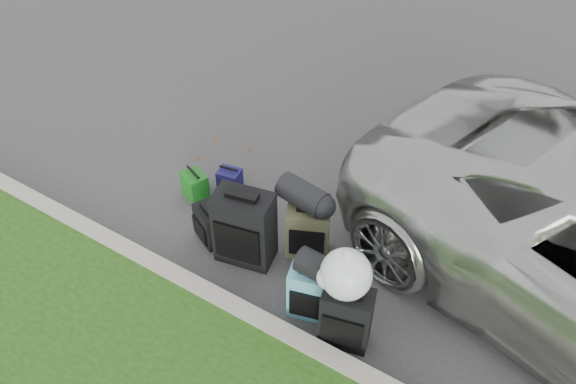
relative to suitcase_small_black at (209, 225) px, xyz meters
The scene contains 12 objects.
ground 0.84m from the suitcase_small_black, 26.22° to the left, with size 120.00×120.00×0.00m, color #383535.
curb 0.98m from the suitcase_small_black, 41.54° to the right, with size 120.00×0.18×0.15m, color #9E937F.
suitcase_small_black is the anchor object (origin of this frame).
suitcase_large_black_left 0.50m from the suitcase_small_black, ahead, with size 0.57×0.34×0.82m, color black.
suitcase_olive 1.04m from the suitcase_small_black, 23.14° to the left, with size 0.43×0.27×0.59m, color #3D3B25.
suitcase_teal 1.39m from the suitcase_small_black, 10.19° to the right, with size 0.39×0.23×0.56m, color teal.
suitcase_large_black_right 1.81m from the suitcase_small_black, 10.89° to the right, with size 0.43×0.26×0.65m, color black.
tote_green 0.73m from the suitcase_small_black, 140.59° to the left, with size 0.28×0.22×0.31m, color #176918.
tote_navy 0.83m from the suitcase_small_black, 111.23° to the left, with size 0.25×0.20×0.27m, color #1B1753.
duffel_left 1.10m from the suitcase_small_black, 26.70° to the left, with size 0.27×0.27×0.50m, color black.
duffel_right 1.55m from the suitcase_small_black, ahead, with size 0.24×0.24×0.43m, color black.
trash_bag 1.88m from the suitcase_small_black, 10.94° to the right, with size 0.43×0.43×0.43m, color white.
Camera 1 is at (2.14, -3.41, 4.38)m, focal length 35.00 mm.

